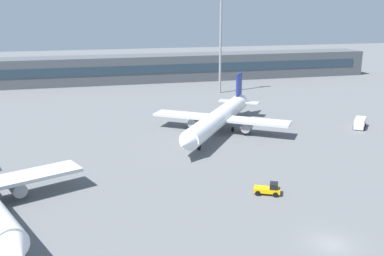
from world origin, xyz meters
The scene contains 6 objects.
ground_plane centered at (0.00, 40.00, 0.00)m, with size 400.00×400.00×0.00m, color slate.
terminal_building centered at (0.00, 114.53, 4.50)m, with size 158.30×12.13×9.00m.
airplane_mid centered at (1.65, 45.43, 3.12)m, with size 27.34×35.50×10.23m.
baggage_tug_yellow centered at (-1.11, 14.13, 0.80)m, with size 3.89×3.02×1.75m.
service_van_white centered at (32.30, 41.61, 1.11)m, with size 4.90×5.25×2.08m.
floodlight_tower_west centered at (15.79, 87.76, 16.63)m, with size 3.20×0.80×29.13m.
Camera 1 is at (-25.80, -38.29, 25.14)m, focal length 41.54 mm.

